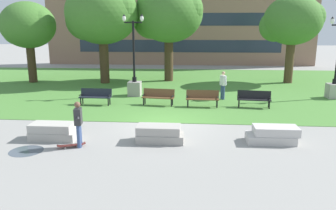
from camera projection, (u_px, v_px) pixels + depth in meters
ground_plane at (165, 123)px, 15.07m from camera, size 140.00×140.00×0.00m
grass_lawn at (177, 86)px, 24.77m from camera, size 40.00×20.00×0.02m
concrete_block_center at (53, 131)px, 12.89m from camera, size 1.80×0.90×0.64m
concrete_block_left at (160, 134)px, 12.59m from camera, size 1.80×0.90×0.64m
concrete_block_right at (273, 135)px, 12.49m from camera, size 1.91×0.90×0.64m
person_skateboarder at (78, 121)px, 11.88m from camera, size 0.30×0.58×1.71m
skateboard at (71, 145)px, 12.03m from camera, size 1.02×0.57×0.14m
puddle at (26, 151)px, 11.68m from camera, size 1.19×1.19×0.01m
park_bench_near_left at (96, 95)px, 18.57m from camera, size 1.82×0.59×0.90m
park_bench_near_right at (254, 98)px, 17.93m from camera, size 1.85×0.73×0.90m
park_bench_far_left at (158, 96)px, 18.46m from camera, size 1.85×0.75×0.90m
park_bench_far_right at (202, 97)px, 18.08m from camera, size 1.81×0.56×0.90m
lamp_post_center at (335, 82)px, 20.14m from camera, size 1.32×0.80×4.92m
lamp_post_left at (134, 80)px, 20.89m from camera, size 1.32×0.80×5.08m
tree_far_left at (101, 14)px, 24.82m from camera, size 5.80×5.53×7.70m
tree_near_right at (292, 21)px, 24.97m from camera, size 4.63×4.41×6.70m
tree_far_right at (28, 26)px, 25.38m from camera, size 4.39×4.18×6.24m
tree_near_left at (168, 14)px, 25.85m from camera, size 5.64×5.37×7.65m
person_bystander_near_lawn at (223, 84)px, 19.82m from camera, size 0.41×0.83×1.71m
building_facade_distant at (179, 3)px, 37.26m from camera, size 31.13×1.03×13.97m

